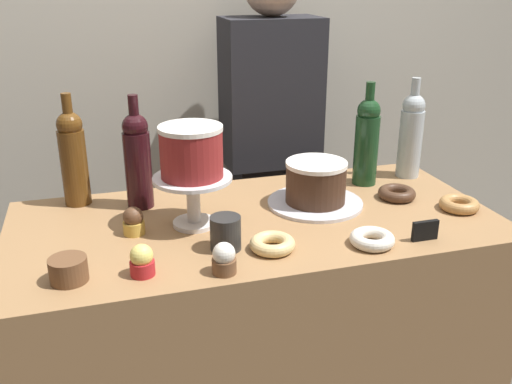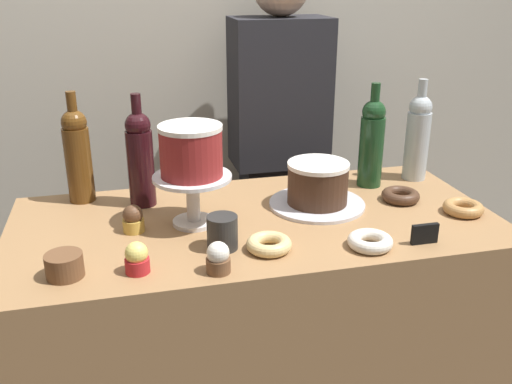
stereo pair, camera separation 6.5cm
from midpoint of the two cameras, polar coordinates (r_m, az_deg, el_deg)
name	(u,v)px [view 2 (the right image)]	position (r m, az deg, el deg)	size (l,w,h in m)	color
back_wall	(202,40)	(2.31, -4.63, 14.97)	(6.00, 0.05, 2.60)	#BCB7A8
display_counter	(256,356)	(1.80, 1.07, -16.22)	(1.33, 0.64, 0.92)	#997047
cake_stand_pedestal	(193,191)	(1.50, -5.15, 0.05)	(0.21, 0.21, 0.14)	silver
white_layer_cake	(191,151)	(1.46, -5.30, 4.16)	(0.16, 0.16, 0.13)	maroon
silver_serving_platter	(317,204)	(1.66, 7.25, -1.20)	(0.28, 0.28, 0.01)	silver
chocolate_round_cake	(318,183)	(1.64, 7.36, 0.92)	(0.18, 0.18, 0.12)	#3D2619
wine_bottle_green	(372,141)	(1.81, 12.58, 4.99)	(0.08, 0.08, 0.33)	#193D1E
wine_bottle_dark_red	(140,157)	(1.64, -10.47, 3.47)	(0.08, 0.08, 0.33)	black
wine_bottle_clear	(418,136)	(1.90, 16.89, 5.43)	(0.08, 0.08, 0.33)	#B2BCC1
wine_bottle_amber	(78,154)	(1.71, -16.47, 3.70)	(0.08, 0.08, 0.33)	#5B3814
cupcake_lemon	(137,258)	(1.30, -10.49, -6.59)	(0.06, 0.06, 0.07)	red
cupcake_chocolate	(133,219)	(1.51, -11.06, -2.65)	(0.06, 0.06, 0.07)	gold
cupcake_vanilla	(218,258)	(1.28, -2.38, -6.68)	(0.06, 0.06, 0.07)	brown
donut_sugar	(370,241)	(1.43, 12.68, -4.88)	(0.11, 0.11, 0.03)	silver
donut_glazed	(269,244)	(1.39, 2.66, -5.28)	(0.11, 0.11, 0.03)	#E0C17F
donut_maple	(463,208)	(1.71, 21.14, -1.51)	(0.11, 0.11, 0.03)	#B27F47
donut_chocolate	(401,196)	(1.74, 15.37, -0.36)	(0.11, 0.11, 0.03)	#472D1E
cookie_stack	(64,265)	(1.33, -17.38, -7.07)	(0.08, 0.08, 0.05)	brown
price_sign_chalkboard	(425,234)	(1.49, 17.81, -4.04)	(0.07, 0.01, 0.05)	black
coffee_cup_ceramic	(222,232)	(1.38, -2.06, -4.09)	(0.08, 0.08, 0.08)	#282828
barista_figure	(278,165)	(2.25, 3.08, 2.75)	(0.36, 0.22, 1.60)	black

